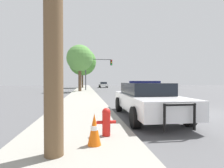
# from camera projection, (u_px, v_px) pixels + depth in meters

# --- Properties ---
(ground_plane) EXTENTS (110.00, 110.00, 0.00)m
(ground_plane) POSITION_uv_depth(u_px,v_px,m) (188.00, 113.00, 8.42)
(ground_plane) COLOR #565659
(sidewalk_left) EXTENTS (3.00, 110.00, 0.13)m
(sidewalk_left) POSITION_uv_depth(u_px,v_px,m) (80.00, 114.00, 7.65)
(sidewalk_left) COLOR #99968C
(sidewalk_left) RESTS_ON ground_plane
(police_car) EXTENTS (2.18, 5.34, 1.53)m
(police_car) POSITION_uv_depth(u_px,v_px,m) (146.00, 99.00, 7.38)
(police_car) COLOR white
(police_car) RESTS_ON ground_plane
(fire_hydrant) EXTENTS (0.50, 0.22, 0.71)m
(fire_hydrant) POSITION_uv_depth(u_px,v_px,m) (106.00, 121.00, 4.44)
(fire_hydrant) COLOR red
(fire_hydrant) RESTS_ON sidewalk_left
(traffic_light) EXTENTS (4.28, 0.35, 4.99)m
(traffic_light) POSITION_uv_depth(u_px,v_px,m) (97.00, 67.00, 27.50)
(traffic_light) COLOR #424247
(traffic_light) RESTS_ON sidewalk_left
(car_background_distant) EXTENTS (1.94, 4.26, 1.35)m
(car_background_distant) POSITION_uv_depth(u_px,v_px,m) (103.00, 85.00, 42.01)
(car_background_distant) COLOR silver
(car_background_distant) RESTS_ON ground_plane
(tree_sidewalk_far) EXTENTS (6.14, 6.14, 8.83)m
(tree_sidewalk_far) POSITION_uv_depth(u_px,v_px,m) (82.00, 62.00, 39.14)
(tree_sidewalk_far) COLOR #4C3823
(tree_sidewalk_far) RESTS_ON sidewalk_left
(tree_sidewalk_mid) EXTENTS (3.69, 3.69, 6.48)m
(tree_sidewalk_mid) POSITION_uv_depth(u_px,v_px,m) (80.00, 58.00, 24.40)
(tree_sidewalk_mid) COLOR brown
(tree_sidewalk_mid) RESTS_ON sidewalk_left
(traffic_cone) EXTENTS (0.30, 0.30, 0.69)m
(traffic_cone) POSITION_uv_depth(u_px,v_px,m) (94.00, 129.00, 3.78)
(traffic_cone) COLOR orange
(traffic_cone) RESTS_ON sidewalk_left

